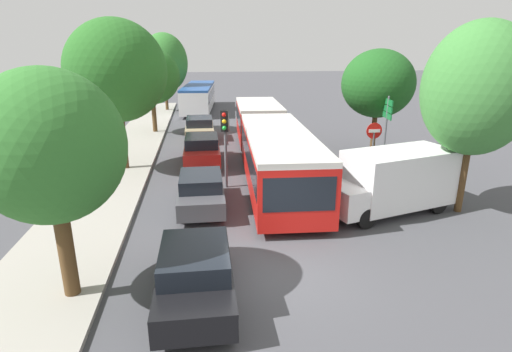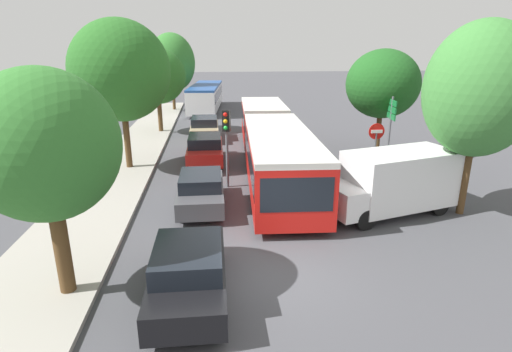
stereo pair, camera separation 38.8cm
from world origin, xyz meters
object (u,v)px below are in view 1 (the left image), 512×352
at_px(queued_car_red, 202,149).
at_px(queued_car_tan, 200,128).
at_px(tree_left_distant, 164,64).
at_px(no_entry_sign, 373,144).
at_px(tree_right_near, 477,89).
at_px(tree_left_near, 50,148).
at_px(traffic_light, 225,132).
at_px(queued_car_graphite, 201,191).
at_px(tree_left_far, 151,76).
at_px(city_bus_rear, 199,96).
at_px(tree_right_mid, 378,84).
at_px(white_van, 394,180).
at_px(direction_sign_post, 387,117).
at_px(tree_left_mid, 116,71).
at_px(queued_car_black, 195,272).
at_px(articulated_bus, 268,138).

xyz_separation_m(queued_car_red, queued_car_tan, (-0.08, 6.01, -0.00)).
distance_m(queued_car_red, tree_left_distant, 19.96).
relative_size(no_entry_sign, tree_right_near, 0.41).
bearing_deg(queued_car_red, no_entry_sign, -121.80).
bearing_deg(tree_left_near, queued_car_red, 74.41).
bearing_deg(traffic_light, no_entry_sign, 101.93).
bearing_deg(queued_car_graphite, tree_left_far, 12.68).
bearing_deg(tree_left_far, queued_car_red, -68.81).
bearing_deg(tree_left_far, traffic_light, -71.19).
bearing_deg(city_bus_rear, tree_left_near, 179.08).
distance_m(tree_left_near, tree_right_mid, 17.85).
height_order(no_entry_sign, tree_left_distant, tree_left_distant).
xyz_separation_m(city_bus_rear, traffic_light, (1.06, -23.62, 1.07)).
bearing_deg(white_van, queued_car_red, -63.43).
bearing_deg(direction_sign_post, traffic_light, 25.05).
bearing_deg(tree_right_near, city_bus_rear, 109.05).
relative_size(direction_sign_post, tree_left_far, 0.61).
bearing_deg(tree_left_distant, no_entry_sign, -66.21).
bearing_deg(queued_car_tan, white_van, -152.13).
height_order(city_bus_rear, tree_left_far, tree_left_far).
xyz_separation_m(queued_car_tan, tree_left_near, (-3.21, -17.81, 3.03)).
xyz_separation_m(tree_left_mid, tree_right_near, (13.27, -7.22, -0.34)).
bearing_deg(white_van, tree_left_near, 6.19).
bearing_deg(queued_car_graphite, white_van, -99.93).
distance_m(city_bus_rear, white_van, 28.08).
relative_size(white_van, tree_right_mid, 0.91).
relative_size(white_van, tree_right_near, 0.78).
height_order(queued_car_red, tree_right_near, tree_right_near).
distance_m(traffic_light, direction_sign_post, 8.66).
xyz_separation_m(queued_car_black, tree_left_near, (-3.00, 0.43, 3.07)).
xyz_separation_m(queued_car_red, white_van, (6.98, -7.67, 0.48)).
bearing_deg(direction_sign_post, tree_right_near, 100.62).
height_order(queued_car_black, tree_left_far, tree_left_far).
height_order(direction_sign_post, tree_left_distant, tree_left_distant).
bearing_deg(tree_right_near, tree_left_distant, 114.81).
distance_m(articulated_bus, queued_car_tan, 7.90).
bearing_deg(queued_car_red, queued_car_graphite, 179.66).
bearing_deg(tree_left_distant, articulated_bus, -72.10).
distance_m(city_bus_rear, tree_left_near, 31.57).
distance_m(white_van, tree_left_near, 11.36).
distance_m(white_van, direction_sign_post, 6.47).
relative_size(queued_car_red, direction_sign_post, 1.20).
bearing_deg(tree_left_near, traffic_light, 60.84).
xyz_separation_m(articulated_bus, direction_sign_post, (5.96, -0.75, 1.09)).
xyz_separation_m(tree_left_far, tree_right_mid, (13.00, -8.04, 0.01)).
distance_m(direction_sign_post, tree_left_far, 16.32).
distance_m(city_bus_rear, traffic_light, 23.67).
bearing_deg(tree_right_mid, tree_left_distant, 124.31).
relative_size(queued_car_black, direction_sign_post, 1.14).
bearing_deg(direction_sign_post, tree_left_far, -29.52).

